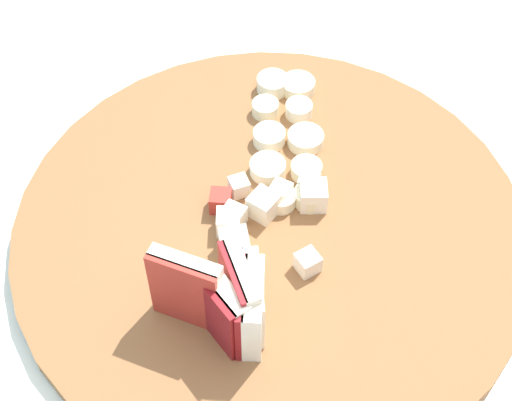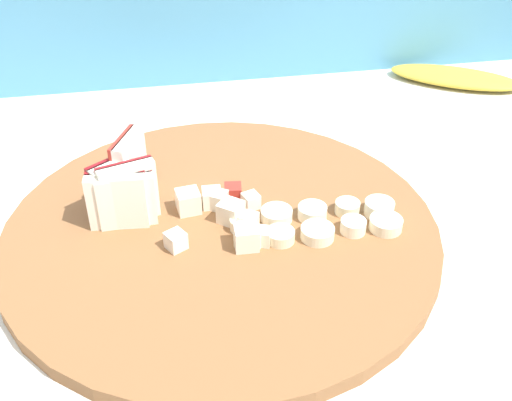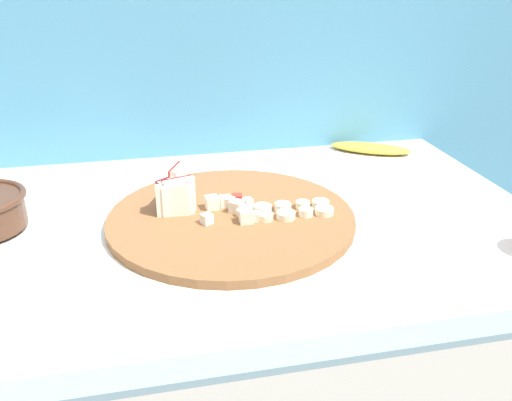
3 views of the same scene
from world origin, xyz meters
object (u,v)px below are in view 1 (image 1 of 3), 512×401
Objects in this scene: apple_dice_pile at (262,213)px; banana_slice_rows at (286,135)px; apple_wedge_fan at (230,300)px; cutting_board at (270,229)px.

banana_slice_rows is (0.08, -0.02, -0.00)m from apple_dice_pile.
cutting_board is at bearing -20.76° from apple_wedge_fan.
cutting_board is 2.57× the size of banana_slice_rows.
apple_wedge_fan is 0.51× the size of banana_slice_rows.
apple_wedge_fan reaches higher than apple_dice_pile.
apple_wedge_fan is at bearing 163.53° from apple_dice_pile.
apple_dice_pile is at bearing 164.39° from banana_slice_rows.
banana_slice_rows is (0.09, -0.02, 0.01)m from cutting_board.
apple_dice_pile is (0.09, -0.03, -0.02)m from apple_wedge_fan.
cutting_board is 0.09m from banana_slice_rows.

